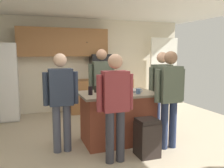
{
  "coord_description": "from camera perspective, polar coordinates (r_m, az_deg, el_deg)",
  "views": [
    {
      "loc": [
        -1.32,
        -3.89,
        1.65
      ],
      "look_at": [
        0.19,
        0.37,
        1.05
      ],
      "focal_mm": 37.74,
      "sensor_mm": 36.0,
      "label": 1
    }
  ],
  "objects": [
    {
      "name": "floor",
      "position": [
        4.42,
        -0.78,
        -14.33
      ],
      "size": [
        7.04,
        7.04,
        0.0
      ],
      "primitive_type": "plane",
      "color": "#B7A88E",
      "rests_on": "ground"
    },
    {
      "name": "back_wall",
      "position": [
        6.82,
        -8.41,
        4.57
      ],
      "size": [
        6.4,
        0.1,
        2.6
      ],
      "primitive_type": "cube",
      "color": "beige",
      "rests_on": "ground"
    },
    {
      "name": "french_door_window_panel",
      "position": [
        7.43,
        12.37,
        3.17
      ],
      "size": [
        0.9,
        0.06,
        2.0
      ],
      "primitive_type": "cube",
      "color": "white",
      "rests_on": "ground"
    },
    {
      "name": "cabinet_run_upper",
      "position": [
        6.56,
        -11.66,
        9.84
      ],
      "size": [
        2.4,
        0.38,
        0.75
      ],
      "color": "#936038"
    },
    {
      "name": "cabinet_run_lower",
      "position": [
        6.76,
        -2.74,
        -2.65
      ],
      "size": [
        1.8,
        0.63,
        0.9
      ],
      "color": "#936038",
      "rests_on": "ground"
    },
    {
      "name": "refrigerator",
      "position": [
        6.34,
        -25.58,
        0.41
      ],
      "size": [
        0.85,
        0.76,
        1.88
      ],
      "color": "white",
      "rests_on": "ground"
    },
    {
      "name": "microwave_over_range",
      "position": [
        6.67,
        -2.84,
        5.86
      ],
      "size": [
        0.56,
        0.4,
        0.32
      ],
      "primitive_type": "cube",
      "color": "black"
    },
    {
      "name": "kitchen_island",
      "position": [
        4.39,
        1.32,
        -8.01
      ],
      "size": [
        1.38,
        0.9,
        0.93
      ],
      "color": "brown",
      "rests_on": "ground"
    },
    {
      "name": "person_guest_by_door",
      "position": [
        3.94,
        -12.23,
        -2.93
      ],
      "size": [
        0.57,
        0.22,
        1.64
      ],
      "rotation": [
        0.0,
        0.0,
        0.1
      ],
      "color": "#4C5166",
      "rests_on": "ground"
    },
    {
      "name": "person_elder_center",
      "position": [
        4.11,
        13.77,
        -2.18
      ],
      "size": [
        0.57,
        0.22,
        1.68
      ],
      "rotation": [
        0.0,
        0.0,
        2.48
      ],
      "color": "#232D4C",
      "rests_on": "ground"
    },
    {
      "name": "person_guest_right",
      "position": [
        4.88,
        11.88,
        -0.72
      ],
      "size": [
        0.57,
        0.22,
        1.67
      ],
      "rotation": [
        0.0,
        0.0,
        -2.98
      ],
      "color": "#232D4C",
      "rests_on": "ground"
    },
    {
      "name": "person_guest_left",
      "position": [
        3.48,
        0.78,
        -4.22
      ],
      "size": [
        0.57,
        0.22,
        1.63
      ],
      "rotation": [
        0.0,
        0.0,
        1.17
      ],
      "color": "#383842",
      "rests_on": "ground"
    },
    {
      "name": "person_host_foreground",
      "position": [
        5.01,
        -2.51,
        0.12
      ],
      "size": [
        0.57,
        0.23,
        1.73
      ],
      "rotation": [
        0.0,
        0.0,
        -1.5
      ],
      "color": "tan",
      "rests_on": "ground"
    },
    {
      "name": "glass_short_whisky",
      "position": [
        4.55,
        3.06,
        -0.58
      ],
      "size": [
        0.08,
        0.08,
        0.15
      ],
      "color": "black",
      "rests_on": "kitchen_island"
    },
    {
      "name": "glass_dark_ale",
      "position": [
        4.31,
        -3.98,
        -1.27
      ],
      "size": [
        0.06,
        0.06,
        0.12
      ],
      "color": "black",
      "rests_on": "kitchen_island"
    },
    {
      "name": "tumbler_amber",
      "position": [
        4.57,
        1.48,
        -0.63
      ],
      "size": [
        0.08,
        0.08,
        0.14
      ],
      "color": "black",
      "rests_on": "kitchen_island"
    },
    {
      "name": "glass_pilsner",
      "position": [
        4.48,
        -1.96,
        -0.67
      ],
      "size": [
        0.07,
        0.07,
        0.16
      ],
      "color": "black",
      "rests_on": "kitchen_island"
    },
    {
      "name": "glass_stout_tall",
      "position": [
        4.06,
        -5.24,
        -1.61
      ],
      "size": [
        0.07,
        0.07,
        0.15
      ],
      "color": "black",
      "rests_on": "kitchen_island"
    },
    {
      "name": "mug_ceramic_white",
      "position": [
        4.18,
        6.41,
        -1.75
      ],
      "size": [
        0.12,
        0.08,
        0.09
      ],
      "color": "#4C6B99",
      "rests_on": "kitchen_island"
    },
    {
      "name": "serving_tray",
      "position": [
        4.35,
        3.33,
        -1.69
      ],
      "size": [
        0.44,
        0.3,
        0.04
      ],
      "color": "#B7B7BC",
      "rests_on": "kitchen_island"
    },
    {
      "name": "trash_bin",
      "position": [
        3.9,
        8.5,
        -12.73
      ],
      "size": [
        0.34,
        0.34,
        0.61
      ],
      "color": "black",
      "rests_on": "ground"
    }
  ]
}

